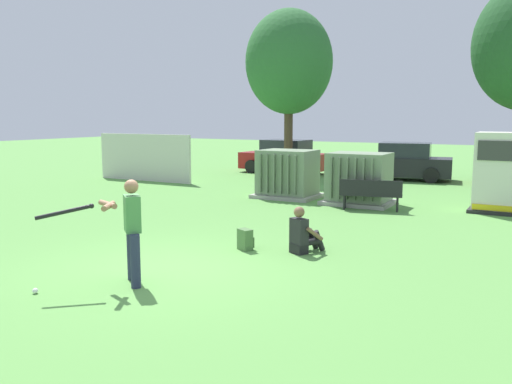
% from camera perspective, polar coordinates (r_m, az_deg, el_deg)
% --- Properties ---
extents(ground_plane, '(96.00, 96.00, 0.00)m').
position_cam_1_polar(ground_plane, '(10.00, -10.06, -8.13)').
color(ground_plane, '#5B9947').
extents(fence_panel, '(4.80, 0.12, 2.00)m').
position_cam_1_polar(fence_panel, '(23.69, -11.68, 3.58)').
color(fence_panel, beige).
rests_on(fence_panel, ground).
extents(transformer_west, '(2.10, 1.70, 1.62)m').
position_cam_1_polar(transformer_west, '(18.43, 3.34, 1.86)').
color(transformer_west, '#9E9B93').
rests_on(transformer_west, ground).
extents(transformer_mid_west, '(2.10, 1.70, 1.62)m').
position_cam_1_polar(transformer_mid_west, '(17.29, 10.80, 1.32)').
color(transformer_mid_west, '#9E9B93').
rests_on(transformer_mid_west, ground).
extents(generator_enclosure, '(1.60, 1.40, 2.30)m').
position_cam_1_polar(generator_enclosure, '(17.07, 24.43, 1.84)').
color(generator_enclosure, '#262626').
rests_on(generator_enclosure, ground).
extents(park_bench, '(1.84, 0.78, 0.92)m').
position_cam_1_polar(park_bench, '(16.20, 11.99, -0.05)').
color(park_bench, black).
rests_on(park_bench, ground).
extents(batter, '(1.26, 1.37, 1.74)m').
position_cam_1_polar(batter, '(9.09, -13.23, -3.51)').
color(batter, '#282D4C').
rests_on(batter, ground).
extents(sports_ball, '(0.09, 0.09, 0.09)m').
position_cam_1_polar(sports_ball, '(9.27, -22.23, -9.62)').
color(sports_ball, white).
rests_on(sports_ball, ground).
extents(seated_spectator, '(0.67, 0.79, 0.96)m').
position_cam_1_polar(seated_spectator, '(11.04, 4.95, -4.49)').
color(seated_spectator, black).
rests_on(seated_spectator, ground).
extents(backpack, '(0.38, 0.35, 0.44)m').
position_cam_1_polar(backpack, '(11.26, -1.11, -5.05)').
color(backpack, '#4C723F').
rests_on(backpack, ground).
extents(tree_left, '(3.92, 3.92, 7.50)m').
position_cam_1_polar(tree_left, '(25.01, 3.49, 13.46)').
color(tree_left, '#4C3828').
rests_on(tree_left, ground).
extents(parked_car_leftmost, '(4.30, 2.12, 1.62)m').
position_cam_1_polar(parked_car_leftmost, '(26.44, 2.96, 3.65)').
color(parked_car_leftmost, maroon).
rests_on(parked_car_leftmost, ground).
extents(parked_car_left_of_center, '(4.41, 2.38, 1.62)m').
position_cam_1_polar(parked_car_left_of_center, '(24.42, 15.13, 3.02)').
color(parked_car_left_of_center, black).
rests_on(parked_car_left_of_center, ground).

